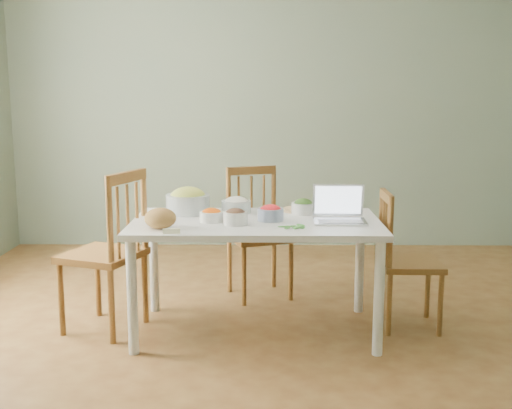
{
  "coord_description": "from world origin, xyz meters",
  "views": [
    {
      "loc": [
        -0.06,
        -3.74,
        1.51
      ],
      "look_at": [
        -0.1,
        0.17,
        0.82
      ],
      "focal_mm": 45.01,
      "sensor_mm": 36.0,
      "label": 1
    }
  ],
  "objects_px": {
    "laptop": "(340,205)",
    "chair_right": "(411,260)",
    "dining_table": "(256,276)",
    "bowl_squash": "(188,201)",
    "chair_far": "(260,233)",
    "chair_left": "(102,251)",
    "bread_boule": "(160,218)"
  },
  "relations": [
    {
      "from": "laptop",
      "to": "chair_right",
      "type": "bearing_deg",
      "value": 19.09
    },
    {
      "from": "dining_table",
      "to": "bowl_squash",
      "type": "relative_size",
      "value": 5.34
    },
    {
      "from": "dining_table",
      "to": "chair_far",
      "type": "bearing_deg",
      "value": 88.53
    },
    {
      "from": "chair_far",
      "to": "dining_table",
      "type": "bearing_deg",
      "value": -111.93
    },
    {
      "from": "chair_left",
      "to": "bread_boule",
      "type": "bearing_deg",
      "value": 77.17
    },
    {
      "from": "chair_right",
      "to": "bread_boule",
      "type": "bearing_deg",
      "value": 103.25
    },
    {
      "from": "chair_right",
      "to": "bowl_squash",
      "type": "distance_m",
      "value": 1.49
    },
    {
      "from": "dining_table",
      "to": "chair_right",
      "type": "height_order",
      "value": "chair_right"
    },
    {
      "from": "chair_far",
      "to": "chair_right",
      "type": "relative_size",
      "value": 1.08
    },
    {
      "from": "chair_far",
      "to": "chair_left",
      "type": "bearing_deg",
      "value": -165.79
    },
    {
      "from": "chair_left",
      "to": "bowl_squash",
      "type": "relative_size",
      "value": 3.57
    },
    {
      "from": "chair_right",
      "to": "laptop",
      "type": "relative_size",
      "value": 2.78
    },
    {
      "from": "bowl_squash",
      "to": "laptop",
      "type": "relative_size",
      "value": 0.91
    },
    {
      "from": "dining_table",
      "to": "bread_boule",
      "type": "bearing_deg",
      "value": -156.23
    },
    {
      "from": "dining_table",
      "to": "chair_right",
      "type": "relative_size",
      "value": 1.74
    },
    {
      "from": "chair_far",
      "to": "bread_boule",
      "type": "xyz_separation_m",
      "value": [
        -0.57,
        -0.96,
        0.3
      ]
    },
    {
      "from": "chair_left",
      "to": "laptop",
      "type": "distance_m",
      "value": 1.52
    },
    {
      "from": "dining_table",
      "to": "chair_far",
      "type": "xyz_separation_m",
      "value": [
        0.02,
        0.71,
        0.12
      ]
    },
    {
      "from": "chair_far",
      "to": "laptop",
      "type": "xyz_separation_m",
      "value": [
        0.49,
        -0.78,
        0.35
      ]
    },
    {
      "from": "chair_far",
      "to": "chair_right",
      "type": "height_order",
      "value": "chair_far"
    },
    {
      "from": "dining_table",
      "to": "bread_boule",
      "type": "relative_size",
      "value": 8.23
    },
    {
      "from": "chair_left",
      "to": "chair_right",
      "type": "height_order",
      "value": "chair_left"
    },
    {
      "from": "laptop",
      "to": "dining_table",
      "type": "bearing_deg",
      "value": 173.87
    },
    {
      "from": "dining_table",
      "to": "chair_right",
      "type": "xyz_separation_m",
      "value": [
        0.99,
        0.09,
        0.08
      ]
    },
    {
      "from": "dining_table",
      "to": "bread_boule",
      "type": "xyz_separation_m",
      "value": [
        -0.56,
        -0.24,
        0.42
      ]
    },
    {
      "from": "bowl_squash",
      "to": "chair_right",
      "type": "bearing_deg",
      "value": -5.7
    },
    {
      "from": "dining_table",
      "to": "chair_left",
      "type": "relative_size",
      "value": 1.49
    },
    {
      "from": "chair_far",
      "to": "chair_left",
      "type": "xyz_separation_m",
      "value": [
        -0.99,
        -0.69,
        0.04
      ]
    },
    {
      "from": "chair_right",
      "to": "laptop",
      "type": "height_order",
      "value": "laptop"
    },
    {
      "from": "chair_right",
      "to": "chair_left",
      "type": "bearing_deg",
      "value": 92.82
    },
    {
      "from": "chair_far",
      "to": "chair_right",
      "type": "xyz_separation_m",
      "value": [
        0.97,
        -0.62,
        -0.04
      ]
    },
    {
      "from": "chair_far",
      "to": "laptop",
      "type": "distance_m",
      "value": 0.99
    }
  ]
}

